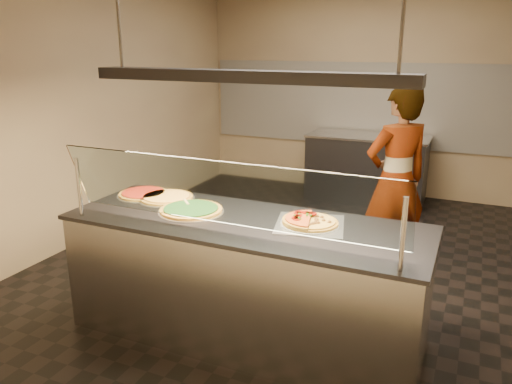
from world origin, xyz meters
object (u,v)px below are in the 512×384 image
at_px(pizza_spinach, 191,210).
at_px(perforated_tray, 310,224).
at_px(half_pizza_pepperoni, 298,218).
at_px(worker, 396,180).
at_px(serving_counter, 245,279).
at_px(prep_table, 366,168).
at_px(pizza_tomato, 144,193).
at_px(half_pizza_sausage, 323,223).
at_px(pizza_cheese, 167,197).
at_px(pizza_spatula, 193,203).
at_px(sneeze_guard, 222,194).
at_px(heat_lamp_housing, 244,76).

bearing_deg(pizza_spinach, perforated_tray, 6.03).
bearing_deg(half_pizza_pepperoni, worker, 73.74).
relative_size(serving_counter, prep_table, 1.60).
bearing_deg(serving_counter, pizza_tomato, 167.90).
bearing_deg(half_pizza_sausage, perforated_tray, 179.87).
height_order(pizza_spinach, pizza_cheese, pizza_spinach).
bearing_deg(half_pizza_pepperoni, prep_table, 94.18).
bearing_deg(perforated_tray, serving_counter, -166.39).
distance_m(pizza_spinach, pizza_spatula, 0.11).
relative_size(sneeze_guard, pizza_spatula, 8.48).
xyz_separation_m(perforated_tray, worker, (0.36, 1.55, -0.03)).
relative_size(half_pizza_pepperoni, prep_table, 0.26).
xyz_separation_m(serving_counter, pizza_tomato, (-1.05, 0.23, 0.48)).
distance_m(perforated_tray, pizza_tomato, 1.51).
height_order(half_pizza_sausage, heat_lamp_housing, heat_lamp_housing).
height_order(perforated_tray, pizza_cheese, pizza_cheese).
distance_m(pizza_tomato, pizza_spatula, 0.56).
bearing_deg(heat_lamp_housing, pizza_spatula, 167.04).
bearing_deg(pizza_spatula, pizza_cheese, 162.46).
distance_m(perforated_tray, prep_table, 3.78).
height_order(pizza_tomato, prep_table, pizza_tomato).
bearing_deg(perforated_tray, pizza_tomato, 175.64).
bearing_deg(sneeze_guard, perforated_tray, 44.82).
height_order(pizza_cheese, pizza_spatula, pizza_spatula).
relative_size(serving_counter, pizza_spatula, 9.32).
bearing_deg(prep_table, heat_lamp_housing, -91.34).
distance_m(pizza_spinach, pizza_cheese, 0.41).
bearing_deg(perforated_tray, pizza_cheese, 175.35).
bearing_deg(sneeze_guard, worker, 67.88).
bearing_deg(half_pizza_pepperoni, heat_lamp_housing, -162.79).
height_order(sneeze_guard, half_pizza_pepperoni, sneeze_guard).
xyz_separation_m(sneeze_guard, prep_table, (0.09, 4.19, -0.76)).
height_order(pizza_tomato, worker, worker).
height_order(sneeze_guard, pizza_spatula, sneeze_guard).
bearing_deg(sneeze_guard, pizza_spatula, 137.79).
relative_size(perforated_tray, pizza_spatula, 2.01).
distance_m(serving_counter, pizza_spatula, 0.72).
bearing_deg(perforated_tray, prep_table, 95.61).
xyz_separation_m(perforated_tray, prep_table, (-0.37, 3.73, -0.47)).
bearing_deg(pizza_spinach, heat_lamp_housing, -1.72).
bearing_deg(heat_lamp_housing, pizza_tomato, 167.90).
relative_size(pizza_cheese, pizza_tomato, 1.05).
relative_size(sneeze_guard, pizza_tomato, 5.48).
relative_size(half_pizza_pepperoni, pizza_tomato, 0.97).
distance_m(sneeze_guard, pizza_tomato, 1.23).
xyz_separation_m(serving_counter, perforated_tray, (0.46, 0.11, 0.47)).
distance_m(half_pizza_pepperoni, pizza_spatula, 0.87).
distance_m(pizza_spinach, worker, 2.08).
height_order(worker, heat_lamp_housing, heat_lamp_housing).
bearing_deg(prep_table, perforated_tray, -84.39).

